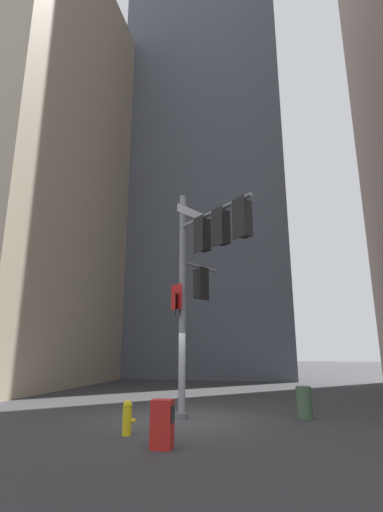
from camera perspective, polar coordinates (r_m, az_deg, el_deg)
ground at (r=12.15m, az=-1.53°, el=-23.58°), size 120.00×120.00×0.00m
building_mid_block at (r=39.43m, az=2.85°, el=20.22°), size 12.88×12.88×48.48m
signal_pole_assembly at (r=11.63m, az=1.63°, el=-1.57°), size 2.85×4.08×7.15m
fire_hydrant at (r=9.98m, az=-9.77°, el=-23.05°), size 0.33×0.23×0.79m
newspaper_box at (r=8.62m, az=-4.48°, el=-24.18°), size 0.45×0.36×0.97m
trash_bin at (r=12.50m, az=16.83°, el=-20.63°), size 0.44×0.44×0.92m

